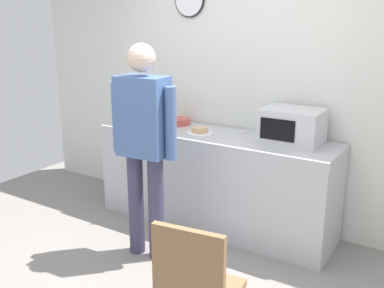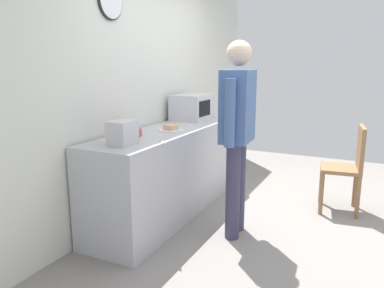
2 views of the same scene
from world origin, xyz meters
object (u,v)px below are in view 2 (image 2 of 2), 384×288
at_px(spoon_utensil, 164,124).
at_px(sandwich_plate, 171,129).
at_px(person_standing, 237,125).
at_px(fork_utensil, 162,142).
at_px(microwave, 192,107).
at_px(wooden_chair, 349,165).
at_px(salad_bowl, 129,132).
at_px(toaster, 122,133).

bearing_deg(spoon_utensil, sandwich_plate, -140.10).
bearing_deg(person_standing, fork_utensil, 128.73).
height_order(microwave, sandwich_plate, microwave).
distance_m(fork_utensil, wooden_chair, 2.08).
distance_m(salad_bowl, wooden_chair, 2.33).
height_order(fork_utensil, wooden_chair, wooden_chair).
xyz_separation_m(person_standing, wooden_chair, (1.05, -0.89, -0.52)).
relative_size(sandwich_plate, spoon_utensil, 1.45).
distance_m(microwave, person_standing, 1.27).
distance_m(microwave, sandwich_plate, 0.85).
height_order(person_standing, wooden_chair, person_standing).
relative_size(sandwich_plate, salad_bowl, 1.06).
xyz_separation_m(sandwich_plate, person_standing, (-0.08, -0.73, 0.11)).
bearing_deg(toaster, sandwich_plate, -3.58).
relative_size(salad_bowl, fork_utensil, 1.37).
bearing_deg(sandwich_plate, fork_utensil, -158.66).
relative_size(toaster, person_standing, 0.12).
height_order(salad_bowl, fork_utensil, salad_bowl).
height_order(salad_bowl, spoon_utensil, salad_bowl).
height_order(toaster, person_standing, person_standing).
bearing_deg(spoon_utensil, salad_bowl, -175.92).
relative_size(microwave, wooden_chair, 0.53).
bearing_deg(person_standing, toaster, 130.33).
distance_m(sandwich_plate, person_standing, 0.74).
relative_size(salad_bowl, toaster, 1.06).
bearing_deg(spoon_utensil, toaster, -167.82).
relative_size(spoon_utensil, wooden_chair, 0.18).
distance_m(toaster, person_standing, 1.01).
distance_m(sandwich_plate, salad_bowl, 0.45).
bearing_deg(wooden_chair, salad_bowl, 126.32).
bearing_deg(sandwich_plate, wooden_chair, -59.13).
bearing_deg(toaster, microwave, 4.30).
xyz_separation_m(microwave, person_standing, (-0.91, -0.89, -0.02)).
height_order(salad_bowl, person_standing, person_standing).
xyz_separation_m(microwave, wooden_chair, (0.14, -1.78, -0.54)).
bearing_deg(toaster, spoon_utensil, 12.18).
bearing_deg(wooden_chair, microwave, 94.56).
height_order(microwave, person_standing, person_standing).
height_order(toaster, wooden_chair, toaster).
bearing_deg(spoon_utensil, wooden_chair, -71.41).
height_order(microwave, salad_bowl, microwave).
bearing_deg(wooden_chair, person_standing, 139.58).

